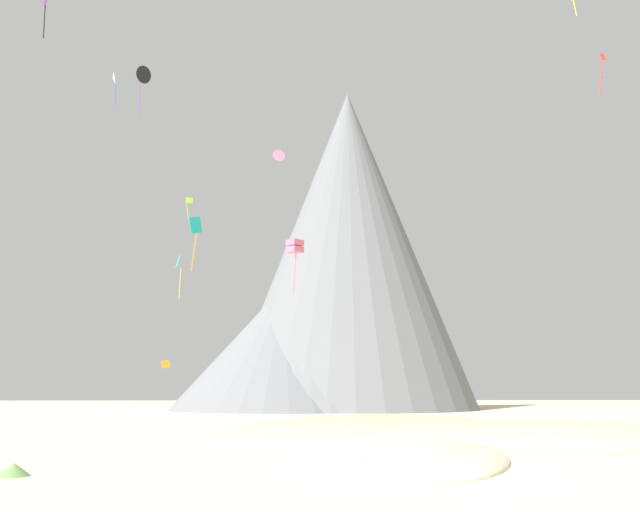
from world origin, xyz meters
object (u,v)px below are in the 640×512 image
at_px(kite_pink_high, 278,156).
at_px(kite_orange_low, 166,364).
at_px(kite_violet_high, 46,5).
at_px(kite_rainbow_mid, 295,247).
at_px(bush_far_left, 14,470).
at_px(kite_red_high, 602,66).
at_px(kite_cyan_mid, 179,269).
at_px(rock_massif, 334,276).
at_px(kite_lime_high, 189,203).
at_px(kite_black_high, 143,75).
at_px(bush_far_right, 422,455).
at_px(kite_teal_mid, 195,231).
at_px(kite_white_high, 114,79).
at_px(bush_scatter_east, 363,467).

height_order(kite_pink_high, kite_orange_low, kite_pink_high).
xyz_separation_m(kite_violet_high, kite_rainbow_mid, (18.45, 13.77, -15.01)).
distance_m(kite_violet_high, kite_rainbow_mid, 27.48).
relative_size(bush_far_left, kite_orange_low, 1.49).
relative_size(kite_pink_high, kite_red_high, 0.34).
relative_size(bush_far_left, kite_pink_high, 1.00).
height_order(bush_far_left, kite_cyan_mid, kite_cyan_mid).
distance_m(kite_cyan_mid, kite_orange_low, 12.01).
bearing_deg(bush_far_left, rock_massif, 77.94).
relative_size(kite_lime_high, kite_pink_high, 1.85).
bearing_deg(kite_black_high, kite_rainbow_mid, 88.70).
xyz_separation_m(bush_far_right, kite_cyan_mid, (-17.18, 30.57, 14.65)).
bearing_deg(kite_violet_high, kite_black_high, -152.11).
bearing_deg(rock_massif, kite_red_high, -71.74).
bearing_deg(kite_lime_high, kite_teal_mid, -54.95).
distance_m(kite_black_high, kite_pink_high, 19.88).
relative_size(kite_lime_high, kite_orange_low, 2.75).
distance_m(rock_massif, kite_teal_mid, 72.76).
relative_size(rock_massif, kite_orange_low, 67.40).
relative_size(kite_black_high, kite_orange_low, 6.19).
xyz_separation_m(kite_teal_mid, kite_white_high, (-11.93, 19.45, 21.44)).
distance_m(bush_scatter_east, kite_violet_high, 41.19).
relative_size(bush_scatter_east, kite_teal_mid, 0.28).
height_order(bush_far_right, kite_orange_low, kite_orange_low).
height_order(kite_cyan_mid, kite_white_high, kite_white_high).
height_order(bush_far_left, kite_white_high, kite_white_high).
relative_size(kite_cyan_mid, kite_black_high, 0.71).
bearing_deg(kite_orange_low, bush_scatter_east, 128.94).
distance_m(bush_far_left, bush_far_right, 19.62).
xyz_separation_m(kite_rainbow_mid, kite_red_high, (29.56, 0.91, 18.28)).
height_order(bush_far_left, bush_scatter_east, bush_scatter_east).
xyz_separation_m(bush_scatter_east, kite_red_high, (27.26, 32.77, 33.91)).
distance_m(rock_massif, kite_white_high, 60.12).
relative_size(kite_pink_high, kite_rainbow_mid, 0.30).
height_order(rock_massif, kite_lime_high, rock_massif).
distance_m(kite_cyan_mid, kite_white_high, 26.10).
height_order(bush_scatter_east, kite_cyan_mid, kite_cyan_mid).
bearing_deg(bush_scatter_east, bush_far_left, 177.06).
bearing_deg(kite_teal_mid, kite_cyan_mid, -62.23).
distance_m(rock_massif, kite_orange_low, 58.61).
height_order(bush_scatter_east, kite_black_high, kite_black_high).
bearing_deg(kite_cyan_mid, kite_rainbow_mid, -88.03).
relative_size(bush_far_right, kite_rainbow_mid, 0.49).
xyz_separation_m(kite_violet_high, kite_pink_high, (16.84, 26.62, -2.41)).
bearing_deg(kite_lime_high, rock_massif, 89.91).
bearing_deg(kite_orange_low, bush_far_left, 111.22).
xyz_separation_m(bush_scatter_east, kite_white_high, (-22.45, 46.26, 37.35)).
distance_m(bush_far_left, rock_massif, 101.44).
distance_m(kite_cyan_mid, kite_violet_high, 26.44).
distance_m(kite_violet_high, kite_orange_low, 37.48).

